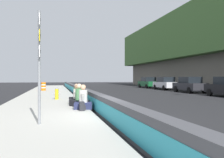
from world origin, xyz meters
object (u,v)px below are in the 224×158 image
Objects in this scene: seated_person_rear at (77,98)px; construction_barrel at (43,86)px; backpack at (82,106)px; parked_car_fourth at (190,85)px; fire_hydrant at (57,93)px; seated_person_foreground at (83,101)px; route_sign_post at (39,58)px; seated_person_far at (76,96)px; parked_car_midline at (166,83)px; parked_car_far at (148,82)px; seated_person_middle at (79,99)px.

construction_barrel is (15.61, 2.44, 0.14)m from seated_person_rear.
backpack is 0.09× the size of parked_car_fourth.
seated_person_foreground reaches higher than fire_hydrant.
route_sign_post reaches higher than parked_car_fourth.
route_sign_post is at bearing 165.97° from seated_person_far.
seated_person_far is 2.78× the size of backpack.
seated_person_far is 0.25× the size of parked_car_midline.
fire_hydrant is 6.33m from backpack.
parked_car_fourth reaches higher than seated_person_far.
parked_car_fourth and parked_car_midline have the same top height.
seated_person_foreground is at bearing 152.85° from parked_car_far.
route_sign_post is 9.00× the size of backpack.
parked_car_fourth is 1.00× the size of parked_car_midline.
parked_car_far reaches higher than backpack.
parked_car_fourth reaches higher than construction_barrel.
parked_car_fourth reaches higher than seated_person_middle.
seated_person_middle is 1.05× the size of seated_person_far.
seated_person_far is 14.78m from construction_barrel.
parked_car_midline is (13.43, -14.18, 0.27)m from fire_hydrant.
construction_barrel is (12.37, 1.38, 0.03)m from fire_hydrant.
backpack is at bearing -172.54° from construction_barrel.
seated_person_far is 4.05m from backpack.
seated_person_rear is 0.24× the size of parked_car_fourth.
parked_car_midline reaches higher than seated_person_foreground.
seated_person_rear is 0.24× the size of parked_car_far.
seated_person_middle is at bearing -1.60° from backpack.
seated_person_foreground is at bearing 134.70° from parked_car_fourth.
backpack is at bearing 178.40° from seated_person_middle.
seated_person_rear reaches higher than fire_hydrant.
route_sign_post is at bearing 138.14° from parked_car_fourth.
construction_barrel is at bearing 7.46° from backpack.
seated_person_far is at bearing 0.47° from seated_person_foreground.
parked_car_midline is at bearing -179.77° from parked_car_far.
route_sign_post is 6.46m from seated_person_rear.
parked_car_midline is at bearing -46.56° from fire_hydrant.
fire_hydrant is (9.22, -0.61, -1.65)m from route_sign_post.
seated_person_middle is 1.23× the size of construction_barrel.
parked_car_fourth is at bearing -45.30° from seated_person_foreground.
backpack is at bearing 178.71° from seated_person_far.
parked_car_fourth and parked_car_far have the same top height.
seated_person_far is 0.25× the size of parked_car_fourth.
route_sign_post reaches higher than seated_person_rear.
seated_person_far is 25.47m from parked_car_far.
backpack is (-3.00, 0.01, -0.14)m from seated_person_rear.
route_sign_post is 0.79× the size of parked_car_far.
fire_hydrant is 24.26m from parked_car_far.
seated_person_far reaches higher than seated_person_rear.
parked_car_fourth is at bearing -108.56° from construction_barrel.
parked_car_fourth is at bearing -41.86° from route_sign_post.
construction_barrel is 15.60m from parked_car_midline.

